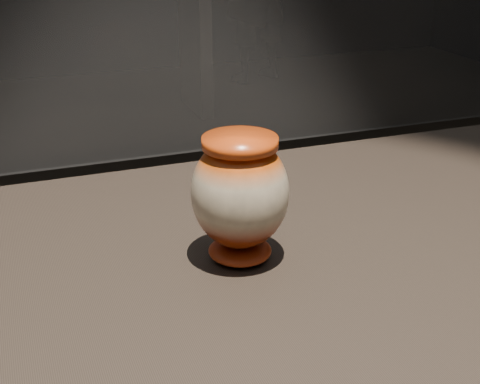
# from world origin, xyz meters

# --- Properties ---
(main_vase) EXTENTS (0.13, 0.13, 0.16)m
(main_vase) POSITION_xyz_m (0.14, 0.06, 0.98)
(main_vase) COLOR maroon
(main_vase) RESTS_ON display_plinth
(back_shelf) EXTENTS (2.00, 0.60, 0.90)m
(back_shelf) POSITION_xyz_m (0.31, 3.67, 0.64)
(back_shelf) COLOR black
(back_shelf) RESTS_ON ground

